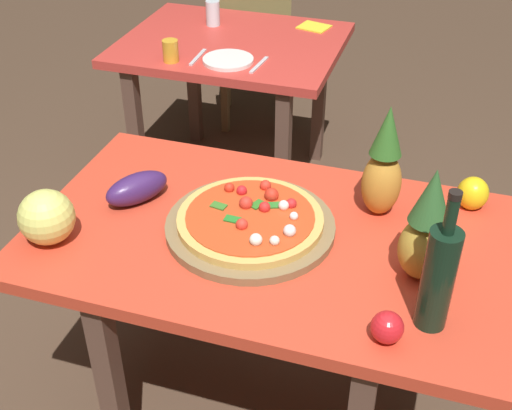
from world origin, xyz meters
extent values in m
plane|color=#4C3828|center=(0.00, 0.00, 0.00)|extent=(10.00, 10.00, 0.00)
cube|color=brown|center=(-0.35, -0.35, 0.36)|extent=(0.06, 0.06, 0.73)
cube|color=brown|center=(-0.35, 0.35, 0.36)|extent=(0.06, 0.06, 0.73)
cube|color=brown|center=(0.35, 0.35, 0.36)|extent=(0.06, 0.06, 0.73)
cube|color=red|center=(0.00, 0.00, 0.75)|extent=(1.33, 0.80, 0.04)
cube|color=brown|center=(-0.93, 1.00, 0.36)|extent=(0.06, 0.06, 0.73)
cube|color=brown|center=(-0.22, 1.00, 0.36)|extent=(0.06, 0.06, 0.73)
cube|color=brown|center=(-0.93, 1.71, 0.36)|extent=(0.06, 0.06, 0.73)
cube|color=brown|center=(-0.22, 1.71, 0.36)|extent=(0.06, 0.06, 0.73)
cube|color=red|center=(-0.58, 1.35, 0.75)|extent=(1.00, 0.81, 0.04)
cube|color=olive|center=(-0.59, 2.27, 0.21)|extent=(0.04, 0.04, 0.41)
cube|color=olive|center=(-0.91, 2.16, 0.21)|extent=(0.04, 0.04, 0.41)
cube|color=olive|center=(-0.49, 1.95, 0.21)|extent=(0.04, 0.04, 0.41)
cube|color=olive|center=(-0.80, 1.85, 0.21)|extent=(0.04, 0.04, 0.41)
cube|color=olive|center=(-0.70, 2.06, 0.43)|extent=(0.50, 0.50, 0.04)
cube|color=olive|center=(-0.64, 1.89, 0.65)|extent=(0.39, 0.16, 0.40)
cylinder|color=olive|center=(-0.05, 0.00, 0.78)|extent=(0.48, 0.48, 0.02)
cylinder|color=#D9AB54|center=(-0.05, 0.00, 0.80)|extent=(0.41, 0.41, 0.02)
cylinder|color=#C7431D|center=(-0.05, 0.00, 0.82)|extent=(0.36, 0.36, 0.00)
sphere|color=red|center=(-0.02, 0.04, 0.83)|extent=(0.03, 0.03, 0.03)
sphere|color=red|center=(-0.07, 0.04, 0.83)|extent=(0.04, 0.04, 0.04)
sphere|color=red|center=(-0.01, 0.10, 0.83)|extent=(0.04, 0.04, 0.04)
sphere|color=red|center=(0.05, 0.08, 0.83)|extent=(0.03, 0.03, 0.03)
sphere|color=red|center=(-0.10, 0.10, 0.83)|extent=(0.03, 0.03, 0.03)
sphere|color=red|center=(-0.05, 0.15, 0.83)|extent=(0.03, 0.03, 0.03)
sphere|color=red|center=(-0.14, 0.10, 0.83)|extent=(0.03, 0.03, 0.03)
sphere|color=red|center=(-0.05, -0.06, 0.83)|extent=(0.03, 0.03, 0.03)
cube|color=#397728|center=(-0.14, 0.01, 0.82)|extent=(0.05, 0.03, 0.00)
cube|color=#257B28|center=(-0.09, -0.04, 0.82)|extent=(0.04, 0.03, 0.00)
cube|color=#2B782A|center=(0.00, 0.06, 0.82)|extent=(0.05, 0.04, 0.00)
cube|color=#2E7424|center=(-0.04, 0.05, 0.82)|extent=(0.04, 0.05, 0.00)
sphere|color=white|center=(0.08, -0.05, 0.83)|extent=(0.03, 0.03, 0.03)
sphere|color=white|center=(0.07, 0.02, 0.83)|extent=(0.02, 0.02, 0.02)
sphere|color=white|center=(0.03, 0.06, 0.83)|extent=(0.03, 0.03, 0.03)
sphere|color=silver|center=(0.05, -0.10, 0.83)|extent=(0.03, 0.03, 0.03)
sphere|color=white|center=(0.01, -0.11, 0.83)|extent=(0.03, 0.03, 0.03)
cylinder|color=black|center=(0.47, -0.22, 0.90)|extent=(0.08, 0.08, 0.27)
cylinder|color=black|center=(0.47, -0.22, 1.08)|extent=(0.03, 0.03, 0.09)
cylinder|color=black|center=(0.47, -0.22, 1.13)|extent=(0.03, 0.03, 0.02)
ellipsoid|color=#C1862E|center=(0.28, 0.20, 0.87)|extent=(0.11, 0.11, 0.20)
cone|color=#2F6724|center=(0.28, 0.20, 1.04)|extent=(0.09, 0.09, 0.15)
ellipsoid|color=#B09032|center=(0.43, -0.05, 0.85)|extent=(0.13, 0.13, 0.17)
cone|color=#2D5E2B|center=(0.43, -0.05, 1.01)|extent=(0.10, 0.10, 0.15)
sphere|color=#DDDE6D|center=(-0.56, -0.21, 0.84)|extent=(0.15, 0.15, 0.15)
ellipsoid|color=yellow|center=(0.54, 0.31, 0.81)|extent=(0.09, 0.09, 0.10)
ellipsoid|color=#3B1F57|center=(-0.41, 0.04, 0.81)|extent=(0.19, 0.22, 0.09)
sphere|color=red|center=(0.38, -0.30, 0.81)|extent=(0.08, 0.08, 0.08)
sphere|color=red|center=(0.42, 0.22, 0.80)|extent=(0.06, 0.06, 0.06)
cylinder|color=gold|center=(-0.74, 1.04, 0.81)|extent=(0.07, 0.07, 0.09)
cylinder|color=silver|center=(-0.73, 1.52, 0.83)|extent=(0.07, 0.07, 0.12)
cylinder|color=white|center=(-0.51, 1.11, 0.78)|extent=(0.22, 0.22, 0.02)
cube|color=silver|center=(-0.65, 1.11, 0.77)|extent=(0.02, 0.18, 0.01)
cube|color=silver|center=(-0.37, 1.11, 0.77)|extent=(0.03, 0.18, 0.01)
cube|color=yellow|center=(-0.25, 1.63, 0.77)|extent=(0.17, 0.15, 0.01)
camera|label=1|loc=(0.42, -1.42, 1.90)|focal=46.61mm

